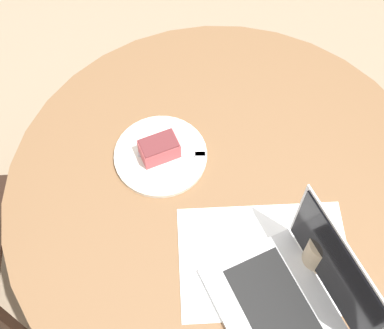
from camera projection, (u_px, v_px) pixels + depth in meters
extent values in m
plane|color=gray|center=(214.00, 278.00, 1.94)|extent=(12.00, 12.00, 0.00)
cylinder|color=brown|center=(214.00, 277.00, 1.93)|extent=(0.52, 0.52, 0.02)
cylinder|color=brown|center=(218.00, 243.00, 1.63)|extent=(0.11, 0.11, 0.67)
cylinder|color=brown|center=(224.00, 191.00, 1.33)|extent=(1.09, 1.09, 0.03)
cube|color=black|center=(25.00, 214.00, 1.82)|extent=(0.05, 0.05, 0.45)
cube|color=black|center=(14.00, 329.00, 1.63)|extent=(0.05, 0.05, 0.45)
cube|color=white|center=(265.00, 260.00, 1.22)|extent=(0.47, 0.41, 0.00)
cylinder|color=silver|center=(161.00, 155.00, 1.36)|extent=(0.24, 0.24, 0.01)
cube|color=#B74C51|center=(159.00, 149.00, 1.33)|extent=(0.10, 0.06, 0.05)
cube|color=maroon|center=(159.00, 143.00, 1.31)|extent=(0.09, 0.06, 0.00)
cube|color=silver|center=(172.00, 154.00, 1.35)|extent=(0.16, 0.09, 0.00)
cube|color=silver|center=(201.00, 154.00, 1.35)|extent=(0.04, 0.04, 0.00)
cylinder|color=#C6AD89|center=(319.00, 253.00, 1.18)|extent=(0.06, 0.06, 0.11)
cube|color=silver|center=(276.00, 310.00, 1.16)|extent=(0.24, 0.31, 0.02)
cube|color=black|center=(276.00, 308.00, 1.15)|extent=(0.14, 0.25, 0.00)
cube|color=silver|center=(337.00, 269.00, 1.08)|extent=(0.01, 0.30, 0.22)
cube|color=black|center=(335.00, 269.00, 1.08)|extent=(0.01, 0.28, 0.20)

